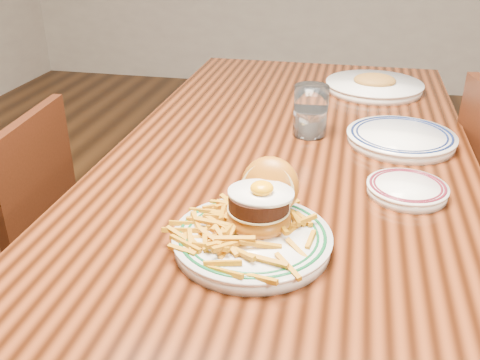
% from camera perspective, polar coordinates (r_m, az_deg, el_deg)
% --- Properties ---
extents(table, '(0.85, 1.60, 0.75)m').
position_cam_1_polar(table, '(1.36, 5.61, 0.41)').
color(table, black).
rests_on(table, floor).
extents(chair_left, '(0.41, 0.41, 0.81)m').
position_cam_1_polar(chair_left, '(1.62, -23.13, -6.37)').
color(chair_left, '#38180B').
rests_on(chair_left, floor).
extents(main_plate, '(0.27, 0.28, 0.13)m').
position_cam_1_polar(main_plate, '(0.91, 1.65, -4.76)').
color(main_plate, white).
rests_on(main_plate, table).
extents(side_plate, '(0.16, 0.16, 0.02)m').
position_cam_1_polar(side_plate, '(1.13, 17.40, -0.87)').
color(side_plate, white).
rests_on(side_plate, table).
extents(rear_plate, '(0.26, 0.26, 0.03)m').
position_cam_1_polar(rear_plate, '(1.38, 16.81, 4.37)').
color(rear_plate, white).
rests_on(rear_plate, table).
extents(water_glass, '(0.09, 0.09, 0.13)m').
position_cam_1_polar(water_glass, '(1.37, 7.52, 7.02)').
color(water_glass, white).
rests_on(water_glass, table).
extents(far_plate, '(0.30, 0.30, 0.05)m').
position_cam_1_polar(far_plate, '(1.78, 14.12, 9.75)').
color(far_plate, white).
rests_on(far_plate, table).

